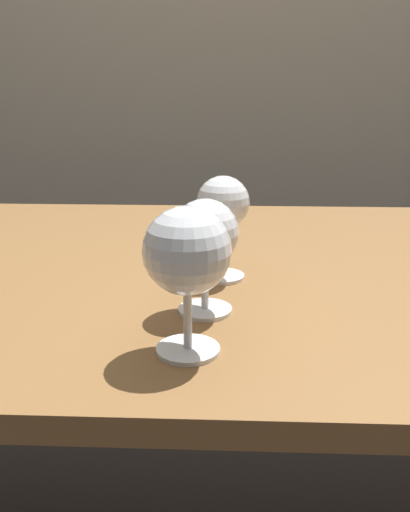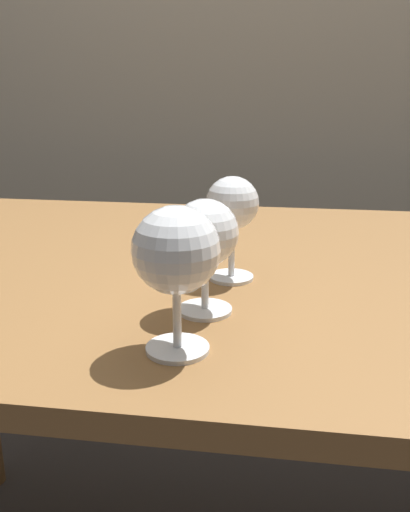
% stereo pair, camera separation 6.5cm
% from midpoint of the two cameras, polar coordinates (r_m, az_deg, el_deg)
% --- Properties ---
extents(dining_table, '(1.47, 0.83, 0.77)m').
position_cam_midpoint_polar(dining_table, '(0.89, 5.17, -6.60)').
color(dining_table, brown).
rests_on(dining_table, ground_plane).
extents(wine_glass_amber, '(0.09, 0.09, 0.15)m').
position_cam_midpoint_polar(wine_glass_amber, '(0.55, 0.43, 0.14)').
color(wine_glass_amber, white).
rests_on(wine_glass_amber, dining_table).
extents(wine_glass_pinot, '(0.08, 0.08, 0.14)m').
position_cam_midpoint_polar(wine_glass_pinot, '(0.65, 2.89, 1.96)').
color(wine_glass_pinot, white).
rests_on(wine_glass_pinot, dining_table).
extents(wine_glass_white, '(0.07, 0.07, 0.15)m').
position_cam_midpoint_polar(wine_glass_white, '(0.76, 5.08, 5.05)').
color(wine_glass_white, white).
rests_on(wine_glass_white, dining_table).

